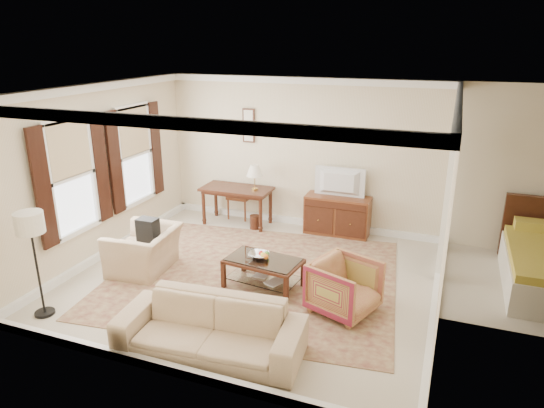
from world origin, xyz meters
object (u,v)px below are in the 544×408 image
Objects in this scene: writing_desk at (237,193)px; sofa at (209,320)px; sideboard at (337,215)px; tv at (339,174)px; striped_armchair at (344,285)px; coffee_table at (263,266)px; club_armchair at (144,243)px.

writing_desk is 0.63× the size of sofa.
writing_desk is at bearing -174.80° from sideboard.
writing_desk reaches higher than sideboard.
tv reaches higher than sideboard.
striped_armchair is (0.74, -2.70, -0.79)m from tv.
writing_desk is at bearing 105.51° from sofa.
sideboard is at bearing 77.77° from coffee_table.
sideboard is at bearing 77.95° from sofa.
club_armchair is (-2.54, -2.60, 0.09)m from sideboard.
striped_armchair is at bearing -42.69° from writing_desk.
tv is (2.01, 0.16, 0.55)m from writing_desk.
tv is 0.84× the size of club_armchair.
striped_armchair is 1.94m from sofa.
writing_desk is 1.29× the size of club_armchair.
writing_desk is 4.27m from sofa.
club_armchair is at bearing 45.47° from tv.
tv is at bearing 77.68° from coffee_table.
sofa is (-1.29, -1.46, 0.02)m from striped_armchair.
coffee_table is (-0.54, -2.47, -0.02)m from sideboard.
sofa is (-0.00, -1.71, 0.07)m from coffee_table.
coffee_table is 1.43× the size of striped_armchair.
sideboard is 1.14× the size of club_armchair.
coffee_table is 1.71m from sofa.
sofa reaches higher than striped_armchair.
tv is at bearing 130.41° from club_armchair.
striped_armchair is at bearing 105.40° from tv.
club_armchair is at bearing -134.31° from sideboard.
sideboard is at bearing -90.00° from tv.
writing_desk is 2.09m from tv.
writing_desk is 2.04m from sideboard.
striped_armchair is 0.37× the size of sofa.
sideboard is at bearing 130.63° from club_armchair.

